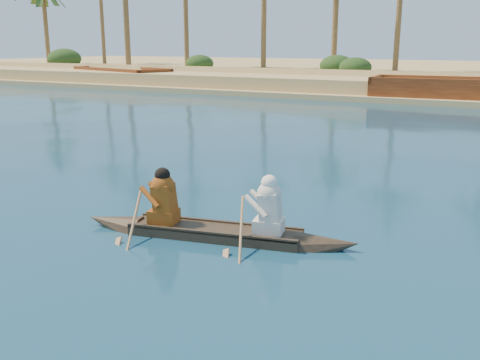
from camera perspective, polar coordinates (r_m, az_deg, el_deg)
The scene contains 3 objects.
canoe at distance 10.51m, azimuth -2.70°, elevation -4.61°, with size 5.62×1.86×1.54m.
barge_left at distance 51.71m, azimuth -12.53°, elevation 10.63°, with size 11.62×6.80×1.84m.
barge_mid at distance 37.32m, azimuth 22.61°, elevation 8.58°, with size 11.44×4.35×1.88m.
Camera 1 is at (-0.15, -12.32, 3.71)m, focal length 40.00 mm.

